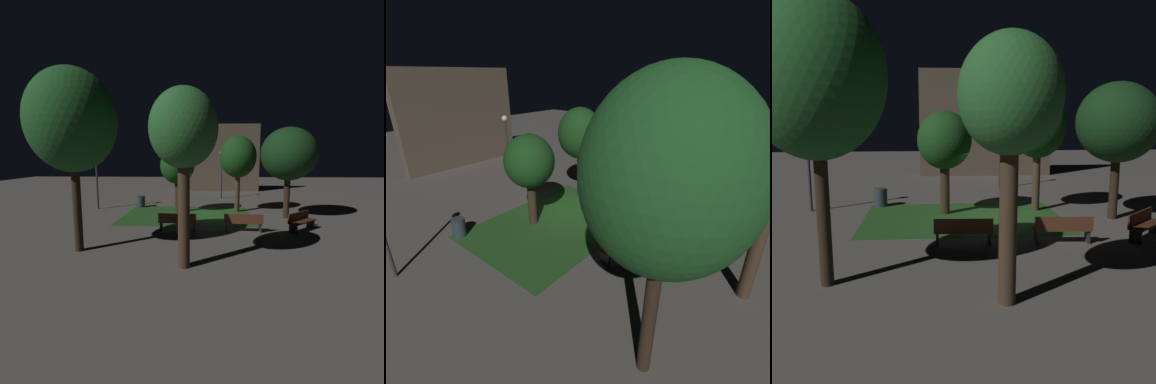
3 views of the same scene
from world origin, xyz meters
The scene contains 14 objects.
ground_plane centered at (0.00, 0.00, 0.00)m, with size 60.00×60.00×0.00m, color #56514C.
grass_lawn centered at (-1.28, -0.25, 0.01)m, with size 7.66×5.41×0.01m, color #23511E.
bench_near_trees centered at (-1.56, -3.80, 0.48)m, with size 1.82×0.57×0.88m.
bench_path_side centered at (1.55, -3.80, 0.48)m, with size 1.83×0.59×0.88m.
bench_back_row centered at (4.36, -3.43, 0.48)m, with size 1.67×1.55×0.88m.
tree_tall_center centered at (1.85, 0.88, 3.48)m, with size 2.30×2.30×4.85m.
tree_left_canopy centered at (4.46, -0.78, 3.65)m, with size 3.09×3.09×5.17m.
tree_right_canopy centered at (-1.95, 0.58, 2.92)m, with size 2.16×2.16×4.13m.
tree_near_wall centered at (-5.02, -6.58, 4.77)m, with size 3.13×3.13×6.63m.
tree_lawn_side centered at (-0.96, -7.93, 4.27)m, with size 2.11×2.11×5.60m.
lamp_post_near_wall centered at (1.21, 6.29, 2.78)m, with size 0.36×0.36×4.03m.
lamp_post_plaza_west centered at (-7.48, 1.47, 2.73)m, with size 0.36×0.36×3.93m.
trash_bin centered at (-4.69, 2.19, 0.40)m, with size 0.55×0.55×0.80m, color #2D3842.
building_wall_backdrop centered at (1.09, 11.46, 3.38)m, with size 8.47×0.80×6.76m, color brown.
Camera 3 is at (-2.58, -16.49, 4.01)m, focal length 40.36 mm.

